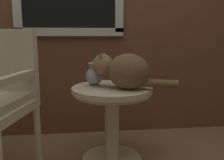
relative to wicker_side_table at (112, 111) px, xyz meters
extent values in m
cube|color=beige|center=(-0.31, 0.55, 0.55)|extent=(0.93, 0.03, 0.07)
cylinder|color=beige|center=(0.00, 0.00, -0.37)|extent=(0.43, 0.43, 0.03)
cylinder|color=beige|center=(0.00, 0.00, -0.11)|extent=(0.10, 0.10, 0.49)
cylinder|color=beige|center=(0.00, 0.00, 0.15)|extent=(0.56, 0.56, 0.03)
torus|color=beige|center=(0.00, 0.00, 0.13)|extent=(0.54, 0.54, 0.02)
cylinder|color=beige|center=(-0.52, 0.02, -0.17)|extent=(0.04, 0.04, 0.43)
cube|color=beige|center=(-0.75, 0.07, 0.34)|extent=(0.52, 0.18, 0.46)
cube|color=beige|center=(-0.58, -0.20, 0.29)|extent=(0.16, 0.47, 0.04)
ellipsoid|color=brown|center=(0.10, -0.07, 0.29)|extent=(0.34, 0.32, 0.24)
sphere|color=olive|center=(-0.06, -0.01, 0.33)|extent=(0.14, 0.14, 0.14)
cone|color=brown|center=(-0.05, 0.03, 0.39)|extent=(0.04, 0.04, 0.05)
cone|color=brown|center=(-0.08, -0.04, 0.39)|extent=(0.04, 0.04, 0.05)
cylinder|color=brown|center=(0.29, -0.14, 0.22)|extent=(0.25, 0.14, 0.05)
cylinder|color=#99999E|center=(-0.12, 0.05, 0.18)|extent=(0.07, 0.07, 0.01)
ellipsoid|color=#99999E|center=(-0.12, 0.05, 0.24)|extent=(0.12, 0.12, 0.12)
cylinder|color=#99999E|center=(-0.12, 0.05, 0.31)|extent=(0.07, 0.07, 0.04)
torus|color=#99999E|center=(-0.12, 0.05, 0.33)|extent=(0.08, 0.08, 0.01)
cylinder|color=#387533|center=(-0.12, 0.02, 0.39)|extent=(0.01, 0.06, 0.12)
cone|color=#387533|center=(-0.12, -0.01, 0.45)|extent=(0.04, 0.04, 0.02)
cylinder|color=#387533|center=(-0.12, 0.02, 0.40)|extent=(0.01, 0.05, 0.13)
cone|color=#387533|center=(-0.12, 0.00, 0.46)|extent=(0.04, 0.04, 0.02)
camera|label=1|loc=(-0.19, -1.66, 0.53)|focal=39.58mm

